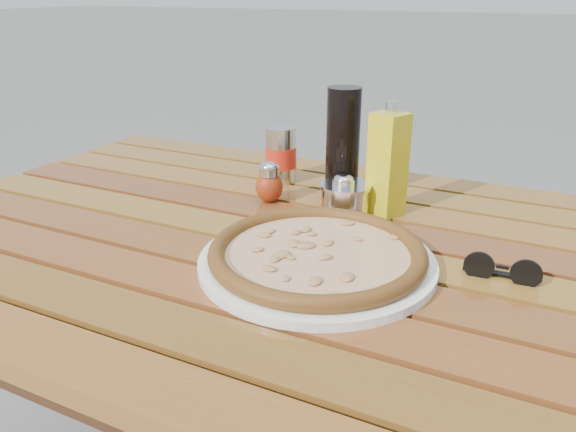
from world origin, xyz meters
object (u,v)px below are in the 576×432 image
at_px(plate, 317,262).
at_px(sunglasses, 502,270).
at_px(parmesan_tin, 345,199).
at_px(dark_bottle, 343,144).
at_px(pepper_shaker, 269,183).
at_px(pizza, 317,253).
at_px(table, 283,276).
at_px(soda_can, 281,155).
at_px(oregano_shaker, 343,197).
at_px(olive_oil_cruet, 388,164).

height_order(plate, sunglasses, sunglasses).
bearing_deg(parmesan_tin, dark_bottle, 115.71).
distance_m(pepper_shaker, dark_bottle, 0.16).
bearing_deg(pepper_shaker, pizza, -47.77).
bearing_deg(sunglasses, parmesan_tin, 151.37).
xyz_separation_m(table, soda_can, (-0.14, 0.26, 0.13)).
height_order(pepper_shaker, sunglasses, pepper_shaker).
height_order(oregano_shaker, soda_can, soda_can).
relative_size(dark_bottle, sunglasses, 2.00).
distance_m(oregano_shaker, dark_bottle, 0.13).
relative_size(table, pizza, 3.31).
bearing_deg(pepper_shaker, oregano_shaker, -3.58).
bearing_deg(pizza, parmesan_tin, 99.85).
distance_m(dark_bottle, olive_oil_cruet, 0.12).
height_order(pizza, dark_bottle, dark_bottle).
bearing_deg(pepper_shaker, table, -54.46).
bearing_deg(olive_oil_cruet, sunglasses, -37.54).
bearing_deg(table, plate, -38.33).
relative_size(parmesan_tin, sunglasses, 1.07).
bearing_deg(parmesan_tin, table, -112.15).
distance_m(plate, dark_bottle, 0.33).
bearing_deg(plate, olive_oil_cruet, 83.68).
height_order(plate, parmesan_tin, parmesan_tin).
relative_size(table, pepper_shaker, 17.07).
xyz_separation_m(table, dark_bottle, (0.02, 0.23, 0.19)).
distance_m(pepper_shaker, parmesan_tin, 0.16).
bearing_deg(pepper_shaker, dark_bottle, 36.15).
xyz_separation_m(pizza, pepper_shaker, (-0.20, 0.22, 0.02)).
bearing_deg(dark_bottle, pizza, -75.49).
bearing_deg(dark_bottle, sunglasses, -33.90).
xyz_separation_m(soda_can, olive_oil_cruet, (0.26, -0.09, 0.04)).
distance_m(table, pepper_shaker, 0.21).
bearing_deg(parmesan_tin, sunglasses, -25.63).
distance_m(oregano_shaker, soda_can, 0.24).
bearing_deg(sunglasses, table, 177.22).
height_order(olive_oil_cruet, parmesan_tin, olive_oil_cruet).
distance_m(pizza, dark_bottle, 0.33).
relative_size(oregano_shaker, olive_oil_cruet, 0.39).
relative_size(pizza, parmesan_tin, 3.60).
bearing_deg(pizza, pepper_shaker, 132.23).
xyz_separation_m(oregano_shaker, dark_bottle, (-0.04, 0.10, 0.07)).
distance_m(soda_can, parmesan_tin, 0.23).
height_order(pepper_shaker, dark_bottle, dark_bottle).
xyz_separation_m(plate, pepper_shaker, (-0.20, 0.22, 0.03)).
distance_m(oregano_shaker, olive_oil_cruet, 0.10).
bearing_deg(dark_bottle, plate, -75.49).
bearing_deg(parmesan_tin, olive_oil_cruet, 27.50).
distance_m(plate, soda_can, 0.42).
relative_size(pepper_shaker, sunglasses, 0.75).
distance_m(pizza, sunglasses, 0.27).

